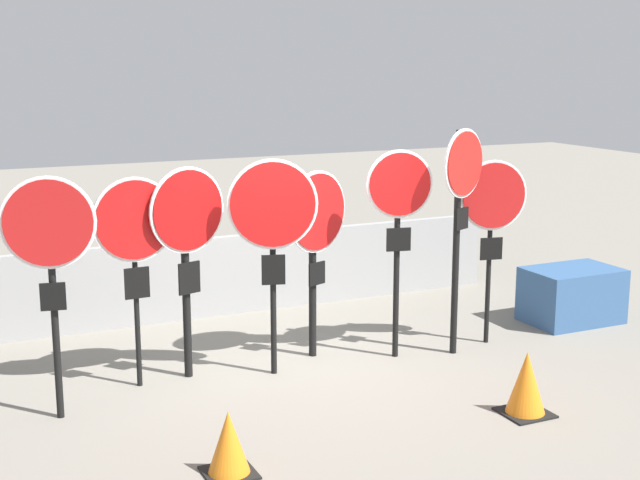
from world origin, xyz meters
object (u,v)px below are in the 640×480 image
(traffic_cone_0, at_px, (526,383))
(stop_sign_1, at_px, (135,233))
(stop_sign_5, at_px, (399,208))
(stop_sign_2, at_px, (187,233))
(traffic_cone_1, at_px, (229,443))
(stop_sign_4, at_px, (316,230))
(storage_crate, at_px, (572,295))
(stop_sign_7, at_px, (493,209))
(stop_sign_3, at_px, (273,220))
(stop_sign_6, at_px, (461,194))
(stop_sign_0, at_px, (50,244))

(traffic_cone_0, bearing_deg, stop_sign_1, 144.42)
(traffic_cone_0, bearing_deg, stop_sign_5, 98.80)
(stop_sign_2, height_order, traffic_cone_1, stop_sign_2)
(stop_sign_4, bearing_deg, storage_crate, -24.85)
(stop_sign_5, xyz_separation_m, stop_sign_7, (1.25, -0.02, -0.10))
(stop_sign_2, bearing_deg, stop_sign_3, -37.02)
(stop_sign_5, relative_size, traffic_cone_0, 3.81)
(stop_sign_3, bearing_deg, stop_sign_7, 15.02)
(stop_sign_3, bearing_deg, traffic_cone_0, -31.74)
(stop_sign_6, bearing_deg, traffic_cone_1, -177.32)
(stop_sign_4, relative_size, stop_sign_6, 0.83)
(stop_sign_2, height_order, stop_sign_5, stop_sign_5)
(stop_sign_3, distance_m, stop_sign_7, 2.73)
(stop_sign_2, xyz_separation_m, storage_crate, (5.08, -0.10, -1.23))
(stop_sign_3, relative_size, storage_crate, 1.98)
(stop_sign_4, distance_m, storage_crate, 3.76)
(stop_sign_0, relative_size, traffic_cone_0, 3.72)
(storage_crate, bearing_deg, stop_sign_5, -174.39)
(stop_sign_1, relative_size, stop_sign_3, 0.94)
(stop_sign_6, bearing_deg, stop_sign_1, 147.35)
(stop_sign_4, relative_size, traffic_cone_1, 3.92)
(stop_sign_6, bearing_deg, storage_crate, -12.54)
(stop_sign_1, height_order, stop_sign_6, stop_sign_6)
(stop_sign_0, height_order, stop_sign_6, stop_sign_6)
(traffic_cone_0, distance_m, traffic_cone_1, 3.01)
(stop_sign_0, distance_m, stop_sign_6, 4.49)
(stop_sign_0, xyz_separation_m, stop_sign_3, (2.30, 0.26, 0.01))
(stop_sign_4, height_order, stop_sign_5, stop_sign_5)
(stop_sign_0, xyz_separation_m, stop_sign_2, (1.46, 0.56, -0.11))
(stop_sign_2, height_order, storage_crate, stop_sign_2)
(stop_sign_4, xyz_separation_m, stop_sign_5, (0.82, -0.42, 0.25))
(stop_sign_5, bearing_deg, stop_sign_2, -176.67)
(stop_sign_7, distance_m, storage_crate, 2.01)
(stop_sign_3, xyz_separation_m, storage_crate, (4.24, 0.20, -1.35))
(stop_sign_5, bearing_deg, stop_sign_1, -173.88)
(stop_sign_4, height_order, traffic_cone_0, stop_sign_4)
(stop_sign_4, bearing_deg, traffic_cone_1, -151.09)
(stop_sign_1, xyz_separation_m, traffic_cone_0, (3.18, -2.28, -1.33))
(stop_sign_0, distance_m, stop_sign_3, 2.32)
(traffic_cone_0, bearing_deg, stop_sign_4, 115.28)
(stop_sign_4, relative_size, traffic_cone_0, 3.43)
(stop_sign_5, relative_size, traffic_cone_1, 4.35)
(stop_sign_5, bearing_deg, stop_sign_7, 11.40)
(stop_sign_1, xyz_separation_m, storage_crate, (5.64, -0.05, -1.28))
(stop_sign_0, distance_m, stop_sign_7, 5.03)
(stop_sign_5, distance_m, stop_sign_7, 1.25)
(stop_sign_7, xyz_separation_m, traffic_cone_1, (-3.96, -1.92, -1.37))
(stop_sign_0, height_order, stop_sign_1, stop_sign_0)
(stop_sign_0, height_order, traffic_cone_1, stop_sign_0)
(stop_sign_6, height_order, traffic_cone_0, stop_sign_6)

